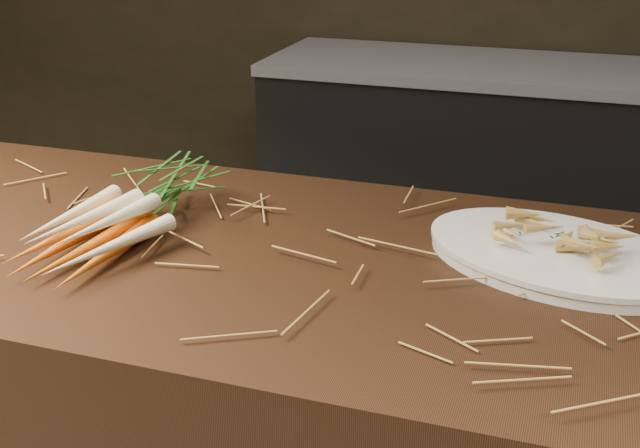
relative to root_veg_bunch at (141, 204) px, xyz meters
The scene contains 5 objects.
back_counter 1.98m from the root_veg_bunch, 76.66° to the left, with size 1.82×0.62×0.84m.
straw_bedding 0.15m from the root_veg_bunch, ahead, with size 1.40×0.60×0.02m, color olive, non-canonical shape.
root_veg_bunch is the anchor object (origin of this frame).
serving_platter 0.66m from the root_veg_bunch, ahead, with size 0.40×0.26×0.02m, color white, non-canonical shape.
roasted_veg_heap 0.66m from the root_veg_bunch, ahead, with size 0.19×0.14×0.04m, color olive, non-canonical shape.
Camera 1 is at (0.52, -0.74, 1.42)m, focal length 45.00 mm.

